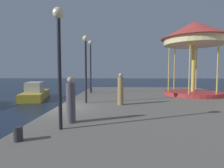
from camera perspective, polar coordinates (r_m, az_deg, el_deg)
name	(u,v)px	position (r m, az deg, el deg)	size (l,w,h in m)	color
ground_plane	(57,121)	(10.29, -17.43, -11.48)	(120.00, 120.00, 0.00)	#162338
quay_dock	(174,115)	(10.07, 19.58, -9.51)	(12.70, 24.38, 0.80)	slate
motorboat_yellow	(35,93)	(19.05, -23.66, -2.63)	(3.16, 5.68, 1.69)	gold
carousel	(194,40)	(15.90, 25.18, 12.91)	(5.23, 5.23, 5.91)	#B23333
lamp_post_near_edge	(59,46)	(6.05, -16.85, 11.70)	(0.36, 0.36, 3.98)	black
lamp_post_mid_promenade	(86,57)	(10.77, -8.55, 8.73)	(0.36, 0.36, 4.07)	black
lamp_post_far_end	(91,58)	(15.67, -6.98, 8.48)	(0.36, 0.36, 4.63)	black
bollard_center	(18,134)	(5.68, -28.20, -14.12)	(0.24, 0.24, 0.40)	#2D2D33
bollard_north	(91,89)	(17.23, -6.94, -1.69)	(0.24, 0.24, 0.40)	#2D2D33
person_mid_promenade	(121,90)	(10.12, 2.81, -1.95)	(0.34, 0.34, 1.84)	#937A4C
person_by_the_water	(71,101)	(6.79, -13.25, -5.47)	(0.34, 0.34, 1.74)	#514C56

